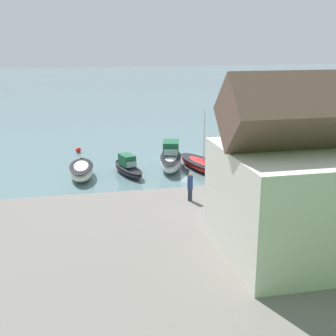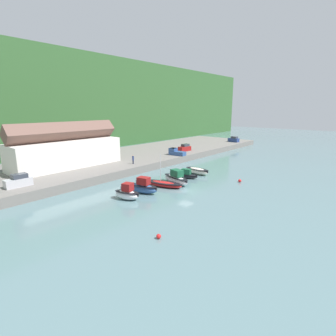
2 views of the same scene
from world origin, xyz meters
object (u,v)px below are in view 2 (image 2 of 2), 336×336
Objects in this scene: person_on_quay at (133,159)px; mooring_buoy_1 at (159,236)px; moored_boat_0 at (127,193)px; mooring_buoy_0 at (240,181)px; moored_boat_2 at (163,184)px; parked_car_2 at (18,181)px; moored_boat_3 at (176,178)px; parked_car_1 at (185,148)px; parked_car_3 at (234,140)px; pickup_truck_0 at (176,152)px; moored_boat_5 at (197,171)px; moored_boat_1 at (143,187)px; moored_boat_4 at (185,175)px.

mooring_buoy_1 is at bearing -127.46° from person_on_quay.
mooring_buoy_0 is (21.53, -9.68, -0.72)m from moored_boat_0.
moored_boat_2 reaches higher than moored_boat_0.
parked_car_2 is 6.68× the size of mooring_buoy_0.
parked_car_1 is (24.99, 16.52, 1.58)m from moored_boat_3.
person_on_quay is 3.73× the size of mooring_buoy_1.
mooring_buoy_1 is at bearing -152.48° from moored_boat_2.
parked_car_3 reaches higher than moored_boat_3.
parked_car_2 reaches higher than moored_boat_3.
mooring_buoy_0 is 28.21m from mooring_buoy_1.
moored_boat_3 reaches higher than mooring_buoy_0.
moored_boat_5 is at bearing -128.68° from pickup_truck_0.
person_on_quay is at bearing -172.71° from parked_car_3.
moored_boat_1 is 20.26m from mooring_buoy_0.
mooring_buoy_0 is (7.40, -23.68, -2.52)m from person_on_quay.
pickup_truck_0 is at bearing 36.08° from mooring_buoy_1.
pickup_truck_0 is 7.74× the size of mooring_buoy_0.
mooring_buoy_0 is (-15.79, -25.75, -2.34)m from parked_car_1.
parked_car_2 is (-27.76, 14.43, 1.94)m from moored_boat_4.
moored_boat_2 is 1.88× the size of parked_car_3.
mooring_buoy_1 is at bearing -152.88° from parked_car_3.
pickup_truck_0 is at bearing 114.18° from parked_car_1.
moored_boat_0 is 1.10× the size of parked_car_3.
mooring_buoy_0 is at bearing -51.30° from moored_boat_2.
person_on_quay is at bearing 52.54° from mooring_buoy_1.
moored_boat_2 is 7.71m from moored_boat_4.
moored_boat_2 reaches higher than parked_car_1.
person_on_quay is (-53.02, -0.62, 0.18)m from parked_car_3.
moored_boat_1 is 17.03m from mooring_buoy_1.
parked_car_2 is at bearing 131.08° from moored_boat_2.
moored_boat_5 reaches higher than mooring_buoy_0.
parked_car_2 is at bearing 177.37° from person_on_quay.
person_on_quay is (1.80, 14.45, 1.76)m from moored_boat_3.
moored_boat_3 reaches higher than mooring_buoy_1.
moored_boat_2 is at bearing -152.48° from pickup_truck_0.
parked_car_3 is 7.64× the size of mooring_buoy_1.
moored_boat_5 is at bearing 26.03° from mooring_buoy_1.
parked_car_3 is at bearing -89.60° from parked_car_2.
moored_boat_5 is (9.21, 1.22, -0.33)m from moored_boat_3.
pickup_truck_0 reaches higher than mooring_buoy_0.
moored_boat_2 is 12.28m from moored_boat_5.
parked_car_3 is at bearing 29.54° from moored_boat_3.
moored_boat_1 is 1.48× the size of parked_car_2.
parked_car_2 is at bearing 122.15° from moored_boat_1.
moored_boat_0 is at bearing 173.41° from moored_boat_1.
parked_car_3 is (54.81, 15.07, 1.58)m from moored_boat_3.
parked_car_1 is 29.86m from parked_car_3.
moored_boat_3 is 11.56× the size of mooring_buoy_0.
mooring_buoy_0 is (9.20, -9.23, -0.76)m from moored_boat_3.
moored_boat_2 is at bearing 125.50° from parked_car_1.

